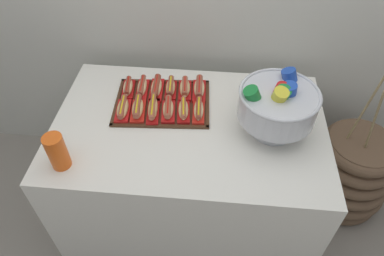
# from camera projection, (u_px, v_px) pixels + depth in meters

# --- Properties ---
(ground_plane) EXTENTS (10.00, 10.00, 0.00)m
(ground_plane) POSITION_uv_depth(u_px,v_px,m) (190.00, 209.00, 2.27)
(ground_plane) COLOR gray
(buffet_table) EXTENTS (1.33, 0.86, 0.78)m
(buffet_table) POSITION_uv_depth(u_px,v_px,m) (190.00, 170.00, 1.98)
(buffet_table) COLOR white
(buffet_table) RESTS_ON ground_plane
(floor_vase) EXTENTS (0.51, 0.51, 1.09)m
(floor_vase) POSITION_uv_depth(u_px,v_px,m) (348.00, 172.00, 2.16)
(floor_vase) COLOR brown
(floor_vase) RESTS_ON ground_plane
(serving_tray) EXTENTS (0.50, 0.39, 0.01)m
(serving_tray) POSITION_uv_depth(u_px,v_px,m) (162.00, 103.00, 1.81)
(serving_tray) COLOR #472B19
(serving_tray) RESTS_ON buffet_table
(hot_dog_0) EXTENTS (0.08, 0.17, 0.06)m
(hot_dog_0) POSITION_uv_depth(u_px,v_px,m) (123.00, 109.00, 1.74)
(hot_dog_0) COLOR red
(hot_dog_0) RESTS_ON serving_tray
(hot_dog_1) EXTENTS (0.08, 0.17, 0.06)m
(hot_dog_1) POSITION_uv_depth(u_px,v_px,m) (138.00, 109.00, 1.73)
(hot_dog_1) COLOR red
(hot_dog_1) RESTS_ON serving_tray
(hot_dog_2) EXTENTS (0.08, 0.19, 0.06)m
(hot_dog_2) POSITION_uv_depth(u_px,v_px,m) (153.00, 109.00, 1.73)
(hot_dog_2) COLOR #B21414
(hot_dog_2) RESTS_ON serving_tray
(hot_dog_3) EXTENTS (0.08, 0.16, 0.06)m
(hot_dog_3) POSITION_uv_depth(u_px,v_px,m) (168.00, 109.00, 1.73)
(hot_dog_3) COLOR red
(hot_dog_3) RESTS_ON serving_tray
(hot_dog_4) EXTENTS (0.08, 0.16, 0.06)m
(hot_dog_4) POSITION_uv_depth(u_px,v_px,m) (183.00, 110.00, 1.73)
(hot_dog_4) COLOR #B21414
(hot_dog_4) RESTS_ON serving_tray
(hot_dog_5) EXTENTS (0.07, 0.16, 0.06)m
(hot_dog_5) POSITION_uv_depth(u_px,v_px,m) (199.00, 110.00, 1.73)
(hot_dog_5) COLOR red
(hot_dog_5) RESTS_ON serving_tray
(hot_dog_6) EXTENTS (0.08, 0.16, 0.06)m
(hot_dog_6) POSITION_uv_depth(u_px,v_px,m) (128.00, 88.00, 1.85)
(hot_dog_6) COLOR #B21414
(hot_dog_6) RESTS_ON serving_tray
(hot_dog_7) EXTENTS (0.07, 0.17, 0.06)m
(hot_dog_7) POSITION_uv_depth(u_px,v_px,m) (142.00, 88.00, 1.85)
(hot_dog_7) COLOR red
(hot_dog_7) RESTS_ON serving_tray
(hot_dog_8) EXTENTS (0.08, 0.18, 0.06)m
(hot_dog_8) POSITION_uv_depth(u_px,v_px,m) (156.00, 88.00, 1.85)
(hot_dog_8) COLOR red
(hot_dog_8) RESTS_ON serving_tray
(hot_dog_9) EXTENTS (0.07, 0.16, 0.06)m
(hot_dog_9) POSITION_uv_depth(u_px,v_px,m) (171.00, 88.00, 1.85)
(hot_dog_9) COLOR #B21414
(hot_dog_9) RESTS_ON serving_tray
(hot_dog_10) EXTENTS (0.08, 0.17, 0.06)m
(hot_dog_10) POSITION_uv_depth(u_px,v_px,m) (185.00, 88.00, 1.85)
(hot_dog_10) COLOR #B21414
(hot_dog_10) RESTS_ON serving_tray
(hot_dog_11) EXTENTS (0.08, 0.18, 0.06)m
(hot_dog_11) POSITION_uv_depth(u_px,v_px,m) (199.00, 89.00, 1.84)
(hot_dog_11) COLOR red
(hot_dog_11) RESTS_ON serving_tray
(punch_bowl) EXTENTS (0.36, 0.36, 0.29)m
(punch_bowl) POSITION_uv_depth(u_px,v_px,m) (278.00, 104.00, 1.56)
(punch_bowl) COLOR silver
(punch_bowl) RESTS_ON buffet_table
(cup_stack) EXTENTS (0.08, 0.08, 0.17)m
(cup_stack) POSITION_uv_depth(u_px,v_px,m) (57.00, 152.00, 1.47)
(cup_stack) COLOR #EA5B19
(cup_stack) RESTS_ON buffet_table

